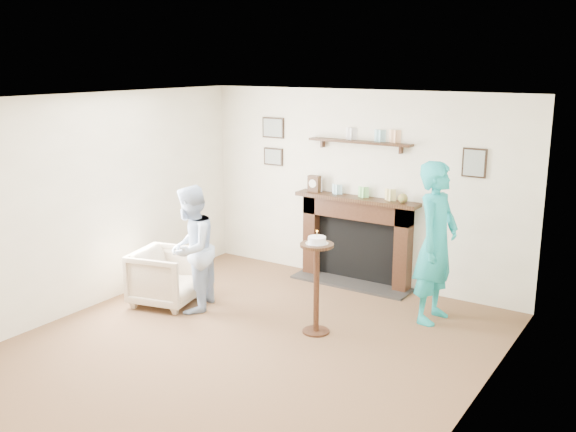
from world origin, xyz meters
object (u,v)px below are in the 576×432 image
object	(u,v)px
pedestal_table	(317,270)
armchair	(168,303)
man	(193,309)
woman	(432,319)

from	to	relation	value
pedestal_table	armchair	bearing A→B (deg)	-173.12
man	pedestal_table	distance (m)	1.71
man	woman	xyz separation A→B (m)	(2.47, 1.23, 0.00)
pedestal_table	man	bearing A→B (deg)	-172.05
man	woman	world-z (taller)	woman
armchair	woman	size ratio (longest dim) A/B	0.41
man	woman	size ratio (longest dim) A/B	0.82
man	pedestal_table	size ratio (longest dim) A/B	1.30
armchair	woman	distance (m)	3.12
armchair	pedestal_table	distance (m)	2.07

